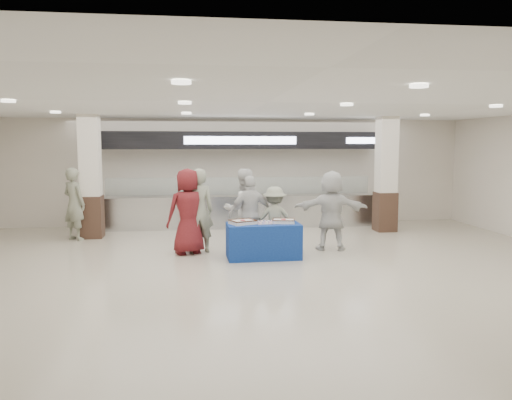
{
  "coord_description": "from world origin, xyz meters",
  "views": [
    {
      "loc": [
        -1.39,
        -9.16,
        2.43
      ],
      "look_at": [
        -0.01,
        1.6,
        1.22
      ],
      "focal_mm": 35.0,
      "sensor_mm": 36.0,
      "label": 1
    }
  ],
  "objects": [
    {
      "name": "sheet_cake_right",
      "position": [
        0.55,
        1.29,
        0.8
      ],
      "size": [
        0.54,
        0.45,
        0.1
      ],
      "color": "silver",
      "rests_on": "display_table"
    },
    {
      "name": "soldier_bg",
      "position": [
        -4.37,
        3.92,
        0.93
      ],
      "size": [
        0.81,
        0.76,
        1.86
      ],
      "primitive_type": "imported",
      "rotation": [
        0.0,
        0.0,
        2.49
      ],
      "color": "gray",
      "rests_on": "ground"
    },
    {
      "name": "column_left",
      "position": [
        -4.0,
        4.2,
        1.53
      ],
      "size": [
        0.55,
        0.55,
        3.2
      ],
      "color": "#352118",
      "rests_on": "ground"
    },
    {
      "name": "display_table",
      "position": [
        0.11,
        1.27,
        0.38
      ],
      "size": [
        1.57,
        0.82,
        0.75
      ],
      "primitive_type": "cube",
      "rotation": [
        0.0,
        0.0,
        0.02
      ],
      "color": "navy",
      "rests_on": "ground"
    },
    {
      "name": "chef_short",
      "position": [
        -0.08,
        1.91,
        0.87
      ],
      "size": [
        1.07,
        0.57,
        1.74
      ],
      "primitive_type": "imported",
      "rotation": [
        0.0,
        0.0,
        3.29
      ],
      "color": "silver",
      "rests_on": "ground"
    },
    {
      "name": "civilian_maroon",
      "position": [
        -1.49,
        1.91,
        0.95
      ],
      "size": [
        1.08,
        0.89,
        1.91
      ],
      "primitive_type": "imported",
      "rotation": [
        0.0,
        0.0,
        3.49
      ],
      "color": "maroon",
      "rests_on": "ground"
    },
    {
      "name": "civilian_white",
      "position": [
        1.79,
        1.91,
        0.92
      ],
      "size": [
        1.78,
        0.84,
        1.84
      ],
      "primitive_type": "imported",
      "rotation": [
        0.0,
        0.0,
        2.96
      ],
      "color": "silver",
      "rests_on": "ground"
    },
    {
      "name": "ground",
      "position": [
        0.0,
        0.0,
        0.0
      ],
      "size": [
        14.0,
        14.0,
        0.0
      ],
      "primitive_type": "plane",
      "color": "beige",
      "rests_on": "ground"
    },
    {
      "name": "chef_tall",
      "position": [
        -0.23,
        2.18,
        0.94
      ],
      "size": [
        1.06,
        0.91,
        1.88
      ],
      "primitive_type": "imported",
      "rotation": [
        0.0,
        0.0,
        3.38
      ],
      "color": "silver",
      "rests_on": "ground"
    },
    {
      "name": "column_right",
      "position": [
        4.0,
        4.2,
        1.53
      ],
      "size": [
        0.55,
        0.55,
        3.2
      ],
      "color": "#352118",
      "rests_on": "ground"
    },
    {
      "name": "soldier_b",
      "position": [
        0.46,
        1.91,
        0.74
      ],
      "size": [
        1.0,
        0.62,
        1.48
      ],
      "primitive_type": "imported",
      "rotation": [
        0.0,
        0.0,
        3.06
      ],
      "color": "gray",
      "rests_on": "ground"
    },
    {
      "name": "cupcake_tray",
      "position": [
        0.16,
        1.23,
        0.78
      ],
      "size": [
        0.4,
        0.31,
        0.06
      ],
      "color": "silver",
      "rests_on": "display_table"
    },
    {
      "name": "serving_line",
      "position": [
        0.0,
        5.4,
        1.16
      ],
      "size": [
        8.7,
        0.85,
        2.8
      ],
      "color": "silver",
      "rests_on": "ground"
    },
    {
      "name": "sheet_cake_left",
      "position": [
        -0.33,
        1.26,
        0.8
      ],
      "size": [
        0.61,
        0.55,
        0.1
      ],
      "color": "silver",
      "rests_on": "display_table"
    },
    {
      "name": "soldier_a",
      "position": [
        -1.26,
        2.03,
        0.95
      ],
      "size": [
        0.75,
        0.55,
        1.9
      ],
      "primitive_type": "imported",
      "rotation": [
        0.0,
        0.0,
        3.29
      ],
      "color": "gray",
      "rests_on": "ground"
    }
  ]
}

